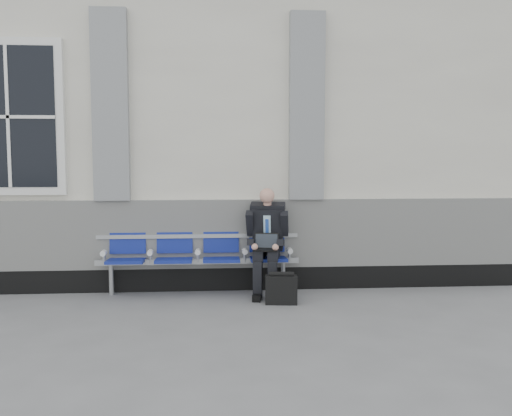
{
  "coord_description": "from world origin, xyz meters",
  "views": [
    {
      "loc": [
        2.89,
        -5.94,
        1.78
      ],
      "look_at": [
        3.4,
        0.9,
        1.14
      ],
      "focal_mm": 40.0,
      "sensor_mm": 36.0,
      "label": 1
    }
  ],
  "objects": [
    {
      "name": "briefcase",
      "position": [
        3.69,
        0.71,
        0.18
      ],
      "size": [
        0.4,
        0.2,
        0.39
      ],
      "color": "black",
      "rests_on": "ground"
    },
    {
      "name": "bench",
      "position": [
        2.68,
        1.32,
        0.55
      ],
      "size": [
        2.6,
        0.47,
        0.91
      ],
      "color": "#9EA0A3",
      "rests_on": "ground"
    },
    {
      "name": "station_building",
      "position": [
        -0.02,
        3.47,
        2.22
      ],
      "size": [
        14.4,
        4.4,
        4.49
      ],
      "color": "silver",
      "rests_on": "ground"
    },
    {
      "name": "businessman",
      "position": [
        3.56,
        1.2,
        0.74
      ],
      "size": [
        0.57,
        0.76,
        1.36
      ],
      "color": "black",
      "rests_on": "ground"
    }
  ]
}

